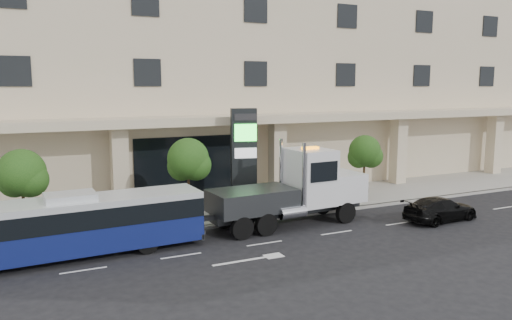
# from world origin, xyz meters

# --- Properties ---
(ground) EXTENTS (120.00, 120.00, 0.00)m
(ground) POSITION_xyz_m (0.00, 0.00, 0.00)
(ground) COLOR black
(ground) RESTS_ON ground
(sidewalk) EXTENTS (120.00, 6.00, 0.15)m
(sidewalk) POSITION_xyz_m (0.00, 5.00, 0.07)
(sidewalk) COLOR gray
(sidewalk) RESTS_ON ground
(curb) EXTENTS (120.00, 0.30, 0.15)m
(curb) POSITION_xyz_m (0.00, 2.00, 0.07)
(curb) COLOR gray
(curb) RESTS_ON ground
(convention_center) EXTENTS (60.00, 17.60, 20.00)m
(convention_center) POSITION_xyz_m (-0.00, 15.42, 9.97)
(convention_center) COLOR #C7B895
(convention_center) RESTS_ON ground
(tree_left) EXTENTS (2.27, 2.20, 4.22)m
(tree_left) POSITION_xyz_m (-9.97, 3.59, 3.11)
(tree_left) COLOR #422B19
(tree_left) RESTS_ON sidewalk
(tree_mid) EXTENTS (2.28, 2.20, 4.38)m
(tree_mid) POSITION_xyz_m (-1.97, 3.59, 3.26)
(tree_mid) COLOR #422B19
(tree_mid) RESTS_ON sidewalk
(tree_right) EXTENTS (2.10, 2.00, 4.04)m
(tree_right) POSITION_xyz_m (9.53, 3.59, 3.04)
(tree_right) COLOR #422B19
(tree_right) RESTS_ON sidewalk
(city_bus) EXTENTS (11.16, 2.83, 2.80)m
(city_bus) POSITION_xyz_m (-8.21, 0.23, 1.43)
(city_bus) COLOR black
(city_bus) RESTS_ON ground
(tow_truck) EXTENTS (9.80, 2.84, 4.45)m
(tow_truck) POSITION_xyz_m (2.94, 0.77, 1.83)
(tow_truck) COLOR #2D3033
(tow_truck) RESTS_ON ground
(black_sedan) EXTENTS (4.60, 2.14, 1.30)m
(black_sedan) POSITION_xyz_m (10.34, -2.01, 0.65)
(black_sedan) COLOR black
(black_sedan) RESTS_ON ground
(signage_pylon) EXTENTS (1.53, 0.85, 5.83)m
(signage_pylon) POSITION_xyz_m (1.57, 4.40, 3.11)
(signage_pylon) COLOR black
(signage_pylon) RESTS_ON sidewalk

